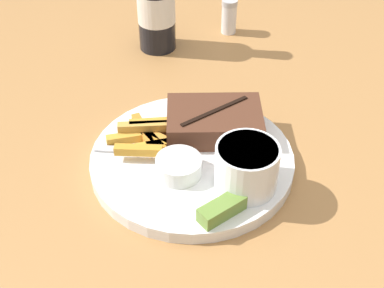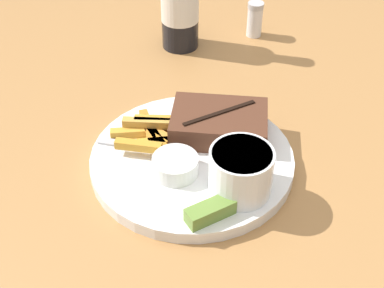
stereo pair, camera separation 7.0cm
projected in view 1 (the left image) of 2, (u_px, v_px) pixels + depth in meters
name	position (u px, v px, depth m)	size (l,w,h in m)	color
dining_table	(192.00, 195.00, 0.77)	(1.44, 1.52, 0.75)	#A87542
dinner_plate	(192.00, 160.00, 0.72)	(0.27, 0.27, 0.02)	white
steak_portion	(214.00, 121.00, 0.75)	(0.13, 0.09, 0.04)	#512D1E
fries_pile	(148.00, 135.00, 0.74)	(0.11, 0.10, 0.02)	gold
coleslaw_cup	(247.00, 165.00, 0.65)	(0.08, 0.08, 0.06)	white
dipping_sauce_cup	(179.00, 166.00, 0.68)	(0.06, 0.06, 0.02)	silver
pickle_spear	(222.00, 209.00, 0.63)	(0.06, 0.05, 0.02)	olive
fork_utensil	(139.00, 151.00, 0.72)	(0.13, 0.02, 0.00)	#B7B7BC
beer_bottle	(155.00, 5.00, 0.92)	(0.07, 0.07, 0.23)	black
salt_shaker	(228.00, 16.00, 0.99)	(0.03, 0.03, 0.07)	white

